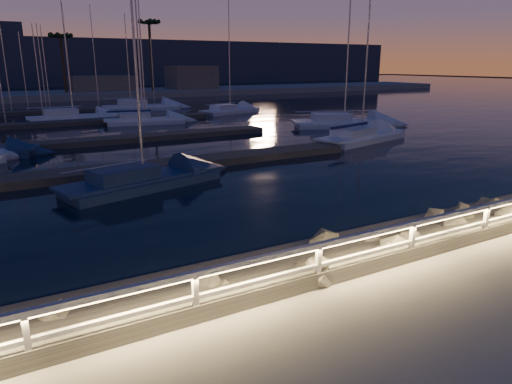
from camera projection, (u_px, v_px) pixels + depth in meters
ground at (382, 267)px, 11.48m from camera, size 400.00×400.00×0.00m
harbor_water at (112, 137)px, 37.97m from camera, size 400.00×440.00×0.60m
guard_rail at (382, 239)px, 11.24m from camera, size 44.11×0.12×1.06m
riprap at (139, 307)px, 10.01m from camera, size 27.79×2.54×1.24m
floating_docks at (108, 128)px, 38.89m from camera, size 22.00×36.00×0.40m
far_shore at (52, 93)px, 73.55m from camera, size 160.00×14.00×5.20m
palm_center at (60, 38)px, 71.36m from camera, size 3.00×3.00×9.70m
palm_right at (149, 26)px, 76.47m from camera, size 3.00×3.00×12.20m
sailboat_c at (139, 179)px, 20.93m from camera, size 8.05×4.22×13.17m
sailboat_d at (360, 136)px, 33.37m from camera, size 8.80×4.53×14.35m
sailboat_g at (144, 120)px, 43.00m from camera, size 7.87×3.61×12.89m
sailboat_h at (341, 122)px, 40.95m from camera, size 9.46×6.11×15.62m
sailboat_k at (140, 106)px, 55.73m from camera, size 9.63×4.02×15.87m
sailboat_l at (229, 110)px, 52.12m from camera, size 7.98×4.34×13.01m
sailboat_n at (71, 117)px, 44.74m from camera, size 8.49×2.74×14.34m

